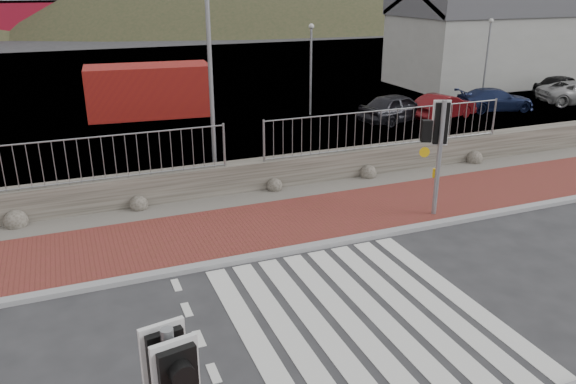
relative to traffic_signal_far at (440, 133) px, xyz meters
name	(u,v)px	position (x,y,z in m)	size (l,w,h in m)	color
ground	(363,318)	(-4.06, -3.58, -2.28)	(220.00, 220.00, 0.00)	#28282B
sidewalk_far	(277,225)	(-4.06, 0.92, -2.24)	(40.00, 3.00, 0.08)	maroon
kerb_far	(300,249)	(-4.06, -0.58, -2.23)	(40.00, 0.25, 0.12)	gray
zebra_crossing	(363,318)	(-4.06, -3.58, -2.27)	(4.62, 5.60, 0.01)	silver
gravel_strip	(253,199)	(-4.06, 2.92, -2.25)	(40.00, 1.50, 0.06)	#59544C
stone_wall	(244,177)	(-4.06, 3.72, -1.83)	(40.00, 0.60, 0.90)	#48443B
railing	(244,133)	(-4.06, 3.57, -0.46)	(18.07, 0.07, 1.22)	gray
quay	(143,83)	(-4.06, 24.32, -2.28)	(120.00, 40.00, 0.50)	#4C4C4F
water	(98,35)	(-4.06, 59.32, -2.28)	(220.00, 50.00, 0.05)	#3F4C54
harbor_building	(496,34)	(15.94, 16.32, 0.66)	(12.20, 6.20, 5.80)	#9E9E99
hills_backdrop	(143,159)	(2.68, 84.32, -25.33)	(254.00, 90.00, 100.00)	#323821
traffic_signal_far	(440,133)	(0.00, 0.00, 0.00)	(0.77, 0.46, 3.12)	gray
streetlight	(213,48)	(-4.60, 4.57, 1.82)	(1.48, 0.69, 7.29)	gray
shipping_container	(149,91)	(-5.02, 15.01, -1.12)	(5.54, 2.31, 2.31)	#9F2011
car_a	(397,108)	(4.95, 9.61, -1.64)	(1.50, 3.74, 1.27)	black
car_b	(443,106)	(7.20, 9.35, -1.72)	(1.18, 3.39, 1.12)	#540C0F
car_c	(495,100)	(10.54, 9.78, -1.73)	(1.51, 3.72, 1.08)	#151F44
car_e	(562,86)	(16.36, 11.29, -1.68)	(1.40, 3.48, 1.19)	black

